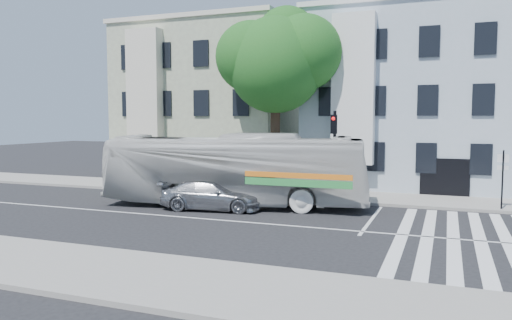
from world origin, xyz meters
The scene contains 11 objects.
ground centered at (0.00, 0.00, 0.00)m, with size 120.00×120.00×0.00m, color black.
sidewalk_far centered at (0.00, 8.00, 0.07)m, with size 80.00×4.00×0.15m, color gray.
sidewalk_near centered at (0.00, -8.00, 0.07)m, with size 80.00×4.00×0.15m, color gray.
building_left centered at (-7.00, 15.00, 5.50)m, with size 12.00×10.00×11.00m, color gray.
building_right centered at (7.00, 15.00, 5.50)m, with size 12.00×10.00×11.00m, color #9FB1BD.
street_tree centered at (0.06, 8.74, 7.83)m, with size 7.30×5.90×11.10m.
bus centered at (-0.38, 3.51, 1.83)m, with size 13.14×3.07×3.66m, color silver.
sedan centered at (-1.05, 2.12, 0.71)m, with size 4.92×2.00×1.43m, color #A5A7AC.
hedge centered at (-5.92, 6.63, 0.50)m, with size 8.50×0.84×0.70m, color #376721, non-canonical shape.
traffic_signal centered at (4.07, 5.94, 3.09)m, with size 0.49×0.55×4.79m.
far_sign_pole centered at (11.95, 6.50, 1.89)m, with size 0.50×0.16×2.77m.
Camera 1 is at (9.50, -19.32, 4.39)m, focal length 35.00 mm.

